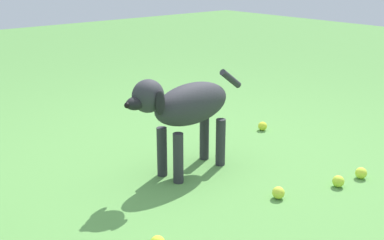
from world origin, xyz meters
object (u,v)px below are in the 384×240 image
(tennis_ball_1, at_px, (263,126))
(tennis_ball_3, at_px, (338,181))
(dog, at_px, (185,107))
(tennis_ball_0, at_px, (361,173))
(tennis_ball_2, at_px, (278,193))

(tennis_ball_1, relative_size, tennis_ball_3, 1.00)
(dog, bearing_deg, tennis_ball_3, 122.02)
(dog, xyz_separation_m, tennis_ball_0, (-0.71, 0.72, -0.37))
(dog, relative_size, tennis_ball_1, 13.63)
(tennis_ball_0, bearing_deg, dog, -45.16)
(tennis_ball_1, bearing_deg, tennis_ball_2, 46.13)
(dog, height_order, tennis_ball_1, dog)
(dog, distance_m, tennis_ball_0, 1.08)
(tennis_ball_0, bearing_deg, tennis_ball_2, -14.55)
(tennis_ball_0, xyz_separation_m, tennis_ball_3, (0.19, -0.02, 0.00))
(tennis_ball_1, distance_m, tennis_ball_2, 1.09)
(tennis_ball_0, xyz_separation_m, tennis_ball_2, (0.56, -0.14, 0.00))
(dog, height_order, tennis_ball_2, dog)
(tennis_ball_1, bearing_deg, dog, 13.05)
(tennis_ball_0, xyz_separation_m, tennis_ball_1, (-0.20, -0.93, 0.00))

